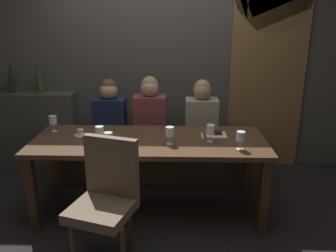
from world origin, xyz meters
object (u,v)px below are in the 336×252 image
Objects in this scene: chair_near_side at (106,193)px; wine_glass_near_right at (241,137)px; diner_bearded at (150,112)px; fork_on_table at (202,136)px; wine_glass_end_right at (108,138)px; wine_bottle_dark_red at (12,83)px; wine_glass_center_back at (211,130)px; espresso_cup at (80,133)px; dessert_plate at (217,134)px; dining_table at (149,148)px; wine_glass_far_right at (170,132)px; wine_glass_near_left at (53,121)px; wine_bottle_pale_label at (40,83)px; diner_redhead at (110,113)px; diner_far_end at (202,114)px; wine_glass_far_left at (100,131)px; banquette_bench at (155,160)px.

chair_near_side reaches higher than wine_glass_near_right.
diner_bearded is 0.82m from fork_on_table.
diner_bearded is at bearing 74.07° from wine_glass_end_right.
wine_bottle_dark_red reaches higher than wine_glass_center_back.
chair_near_side is 0.93m from espresso_cup.
dessert_plate is (0.69, -0.56, -0.06)m from diner_bearded.
wine_bottle_dark_red is 1.92× the size of fork_on_table.
wine_glass_far_right is at bearing -32.55° from dining_table.
chair_near_side is at bearing -52.77° from wine_glass_near_left.
wine_bottle_dark_red is 0.34m from wine_bottle_pale_label.
chair_near_side is at bearing -128.43° from wine_glass_far_right.
wine_glass_far_right is at bearing -50.45° from diner_redhead.
wine_bottle_dark_red is 2.28m from wine_glass_far_right.
dining_table is at bearing -30.81° from wine_bottle_dark_red.
wine_bottle_pale_label is at bearing 169.43° from diner_far_end.
wine_glass_far_left is (-0.97, -0.81, 0.06)m from diner_far_end.
chair_near_side is 3.01× the size of wine_bottle_dark_red.
dining_table is 0.88m from diner_far_end.
wine_glass_far_left is 0.86× the size of dessert_plate.
diner_far_end is (0.58, -0.01, -0.02)m from diner_bearded.
wine_glass_end_right and wine_glass_far_left have the same top height.
wine_glass_end_right is 0.20m from wine_glass_far_left.
espresso_cup is (0.73, -0.96, -0.30)m from wine_bottle_pale_label.
wine_glass_center_back is (-0.24, 0.19, 0.00)m from wine_glass_near_right.
wine_glass_near_right is 1.00× the size of wine_glass_center_back.
wine_bottle_pale_label reaches higher than espresso_cup.
fork_on_table is (1.02, -0.64, -0.05)m from diner_redhead.
dining_table is 2.08m from wine_bottle_dark_red.
wine_bottle_pale_label is at bearing 129.69° from wine_glass_far_left.
fork_on_table is at bearing -50.16° from banquette_bench.
wine_bottle_pale_label is 1.24m from espresso_cup.
banquette_bench is 20.83× the size of espresso_cup.
wine_glass_far_right is at bearing -73.54° from diner_bearded.
diner_redhead is at bearing 99.05° from chair_near_side.
chair_near_side is 2.16m from wine_bottle_pale_label.
dining_table is 0.48m from wine_glass_end_right.
diner_redhead reaches higher than fork_on_table.
diner_bearded is 6.41× the size of espresso_cup.
wine_glass_far_left is (-0.44, -0.83, 0.63)m from banquette_bench.
wine_bottle_pale_label is 2.16m from fork_on_table.
wine_bottle_pale_label is at bearing 122.65° from chair_near_side.
diner_redhead reaches higher than wine_glass_end_right.
wine_glass_far_right is 0.96× the size of fork_on_table.
diner_far_end is at bearing -2.76° from diner_redhead.
diner_far_end reaches higher than wine_glass_end_right.
wine_bottle_dark_red is at bearing 149.19° from dining_table.
wine_glass_far_left is at bearing -163.68° from dining_table.
wine_bottle_pale_label is at bearing 165.67° from diner_bearded.
chair_near_side is 1.27× the size of diner_bearded.
dessert_plate reaches higher than dining_table.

